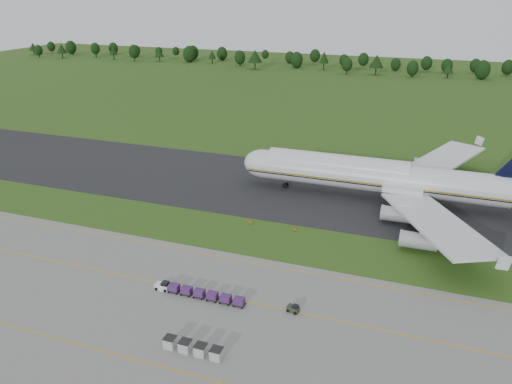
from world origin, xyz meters
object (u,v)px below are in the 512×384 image
at_px(baggage_train, 198,293).
at_px(edge_markers, 273,226).
at_px(uld_row, 193,348).
at_px(utility_cart, 293,309).
at_px(aircraft, 384,177).

distance_m(baggage_train, edge_markers, 28.99).
bearing_deg(uld_row, edge_markers, 92.33).
bearing_deg(utility_cart, aircraft, 80.96).
height_order(aircraft, edge_markers, aircraft).
bearing_deg(uld_row, utility_cart, 52.74).
bearing_deg(utility_cart, edge_markers, 114.19).
xyz_separation_m(baggage_train, uld_row, (5.35, -12.57, 0.06)).
distance_m(aircraft, edge_markers, 31.27).
bearing_deg(baggage_train, utility_cart, 4.95).
bearing_deg(edge_markers, uld_row, -87.67).
distance_m(utility_cart, uld_row, 17.53).
height_order(aircraft, uld_row, aircraft).
bearing_deg(uld_row, aircraft, 73.86).
bearing_deg(baggage_train, aircraft, 65.16).
bearing_deg(baggage_train, uld_row, -66.96).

